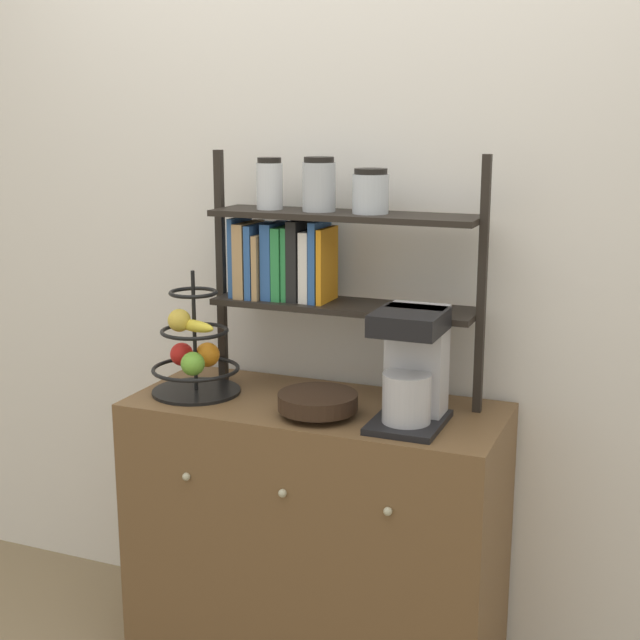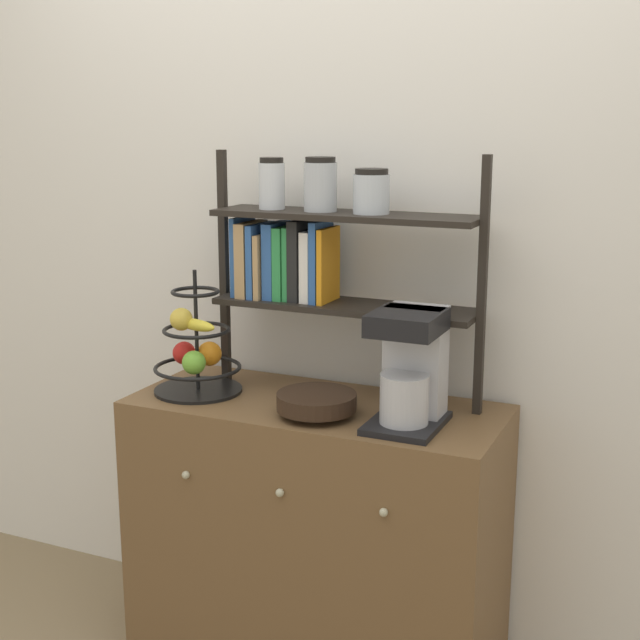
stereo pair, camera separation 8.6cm
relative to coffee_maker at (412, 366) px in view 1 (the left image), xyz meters
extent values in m
cube|color=silver|center=(-0.31, 0.33, 0.29)|extent=(7.00, 0.05, 2.60)
cube|color=brown|center=(-0.31, 0.05, -0.59)|extent=(1.11, 0.47, 0.84)
sphere|color=#B2AD8C|center=(-0.61, -0.19, -0.35)|extent=(0.02, 0.02, 0.02)
sphere|color=#B2AD8C|center=(-0.31, -0.19, -0.35)|extent=(0.02, 0.02, 0.02)
sphere|color=#B2AD8C|center=(0.00, -0.19, -0.35)|extent=(0.02, 0.02, 0.02)
cube|color=black|center=(0.00, -0.03, -0.15)|extent=(0.19, 0.25, 0.02)
cube|color=#B7B7BC|center=(0.00, 0.04, 0.01)|extent=(0.16, 0.10, 0.31)
cylinder|color=#B7B7BC|center=(0.00, -0.05, -0.08)|extent=(0.13, 0.13, 0.14)
cube|color=black|center=(0.00, -0.04, 0.13)|extent=(0.18, 0.20, 0.06)
cylinder|color=black|center=(-0.69, 0.01, -0.16)|extent=(0.27, 0.27, 0.01)
cylinder|color=black|center=(-0.69, 0.01, 0.03)|extent=(0.01, 0.01, 0.37)
torus|color=black|center=(-0.69, 0.01, -0.09)|extent=(0.27, 0.27, 0.01)
torus|color=black|center=(-0.69, 0.01, 0.03)|extent=(0.21, 0.21, 0.01)
torus|color=black|center=(-0.69, 0.01, 0.15)|extent=(0.15, 0.15, 0.01)
sphere|color=red|center=(-0.75, 0.03, -0.05)|extent=(0.07, 0.07, 0.07)
sphere|color=#6BAD33|center=(-0.66, -0.05, -0.05)|extent=(0.07, 0.07, 0.07)
sphere|color=orange|center=(-0.67, 0.05, -0.05)|extent=(0.08, 0.08, 0.08)
ellipsoid|color=yellow|center=(-0.68, -0.01, 0.05)|extent=(0.15, 0.07, 0.04)
sphere|color=gold|center=(-0.73, -0.01, 0.07)|extent=(0.07, 0.07, 0.07)
cylinder|color=black|center=(-0.26, -0.05, -0.15)|extent=(0.13, 0.13, 0.02)
cylinder|color=black|center=(-0.26, -0.05, -0.12)|extent=(0.23, 0.23, 0.05)
cube|color=black|center=(-0.68, 0.16, 0.20)|extent=(0.02, 0.02, 0.73)
cube|color=black|center=(0.15, 0.16, 0.20)|extent=(0.02, 0.02, 0.73)
cube|color=black|center=(-0.26, 0.16, 0.11)|extent=(0.80, 0.20, 0.02)
cube|color=black|center=(-0.26, 0.16, 0.39)|extent=(0.80, 0.20, 0.02)
cube|color=#2D599E|center=(-0.61, 0.16, 0.24)|extent=(0.02, 0.14, 0.24)
cube|color=tan|center=(-0.58, 0.16, 0.24)|extent=(0.03, 0.16, 0.23)
cube|color=#2D599E|center=(-0.55, 0.16, 0.24)|extent=(0.02, 0.16, 0.22)
cube|color=tan|center=(-0.52, 0.16, 0.22)|extent=(0.02, 0.16, 0.20)
cube|color=#2D599E|center=(-0.49, 0.16, 0.24)|extent=(0.03, 0.13, 0.23)
cube|color=#2D8C47|center=(-0.46, 0.16, 0.23)|extent=(0.03, 0.14, 0.22)
cube|color=#2D8C47|center=(-0.43, 0.16, 0.23)|extent=(0.02, 0.13, 0.22)
cube|color=black|center=(-0.41, 0.16, 0.24)|extent=(0.03, 0.13, 0.24)
cube|color=white|center=(-0.37, 0.16, 0.23)|extent=(0.03, 0.13, 0.21)
cube|color=#2D599E|center=(-0.34, 0.16, 0.24)|extent=(0.02, 0.14, 0.24)
cube|color=orange|center=(-0.32, 0.16, 0.24)|extent=(0.02, 0.14, 0.22)
cylinder|color=silver|center=(-0.50, 0.16, 0.46)|extent=(0.08, 0.08, 0.14)
cylinder|color=black|center=(-0.50, 0.16, 0.54)|extent=(0.07, 0.07, 0.02)
cylinder|color=#ADB2B7|center=(-0.34, 0.16, 0.47)|extent=(0.10, 0.10, 0.14)
cylinder|color=black|center=(-0.34, 0.16, 0.54)|extent=(0.09, 0.09, 0.02)
cylinder|color=silver|center=(-0.18, 0.16, 0.45)|extent=(0.11, 0.11, 0.11)
cylinder|color=black|center=(-0.18, 0.16, 0.51)|extent=(0.10, 0.10, 0.02)
camera|label=1|loc=(0.65, -2.27, 0.67)|focal=50.00mm
camera|label=2|loc=(0.73, -2.24, 0.67)|focal=50.00mm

